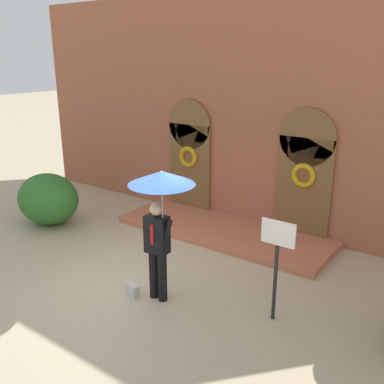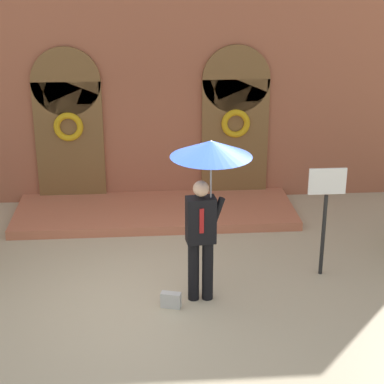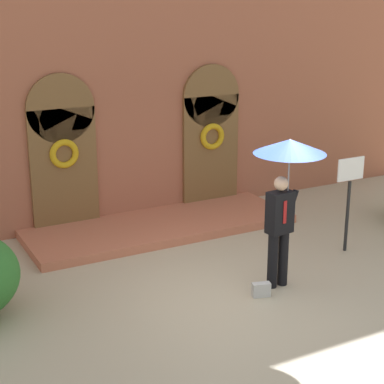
# 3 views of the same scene
# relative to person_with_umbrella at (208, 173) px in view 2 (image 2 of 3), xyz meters

# --- Properties ---
(ground_plane) EXTENTS (80.00, 80.00, 0.00)m
(ground_plane) POSITION_rel_person_with_umbrella_xyz_m (-0.67, 0.05, -1.91)
(ground_plane) COLOR tan
(building_facade) EXTENTS (14.00, 2.30, 5.60)m
(building_facade) POSITION_rel_person_with_umbrella_xyz_m (-0.67, 4.20, 0.77)
(building_facade) COLOR #9E563D
(building_facade) RESTS_ON ground
(person_with_umbrella) EXTENTS (1.10, 1.10, 2.36)m
(person_with_umbrella) POSITION_rel_person_with_umbrella_xyz_m (0.00, 0.00, 0.00)
(person_with_umbrella) COLOR black
(person_with_umbrella) RESTS_ON ground
(handbag) EXTENTS (0.30, 0.19, 0.22)m
(handbag) POSITION_rel_person_with_umbrella_xyz_m (-0.53, -0.20, -1.80)
(handbag) COLOR #B7B7B2
(handbag) RESTS_ON ground
(sign_post) EXTENTS (0.56, 0.06, 1.72)m
(sign_post) POSITION_rel_person_with_umbrella_xyz_m (1.82, 0.62, -0.75)
(sign_post) COLOR black
(sign_post) RESTS_ON ground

